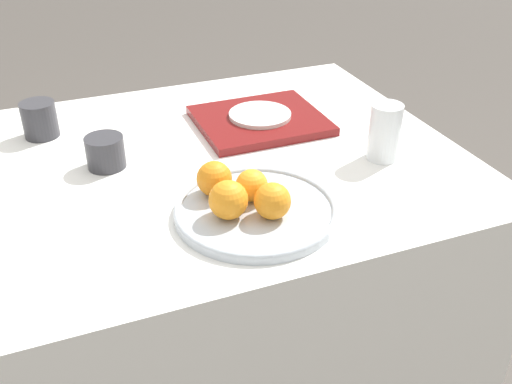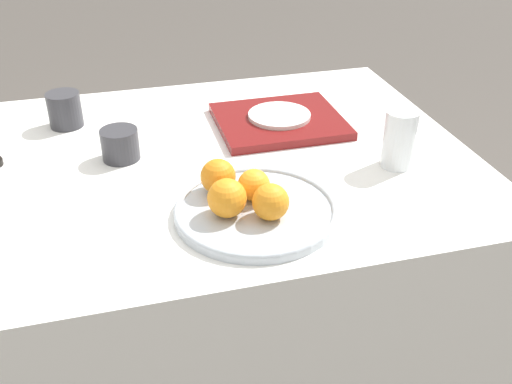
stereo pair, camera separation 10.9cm
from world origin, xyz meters
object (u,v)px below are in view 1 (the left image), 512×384
(orange_0, at_px, (252,185))
(orange_2, at_px, (214,179))
(orange_1, at_px, (272,201))
(orange_3, at_px, (228,200))
(cup_1, at_px, (105,152))
(water_glass, at_px, (385,132))
(serving_tray, at_px, (260,120))
(side_plate, at_px, (260,115))
(fruit_platter, at_px, (256,210))
(cup_0, at_px, (40,120))

(orange_0, bearing_deg, orange_2, 143.86)
(orange_1, relative_size, orange_3, 0.94)
(orange_1, bearing_deg, cup_1, 126.56)
(water_glass, xyz_separation_m, serving_tray, (-0.18, 0.26, -0.05))
(serving_tray, xyz_separation_m, side_plate, (0.00, 0.00, 0.02))
(side_plate, bearing_deg, orange_1, -109.04)
(serving_tray, bearing_deg, orange_0, -114.45)
(fruit_platter, bearing_deg, cup_0, 124.40)
(cup_0, bearing_deg, side_plate, -14.48)
(orange_0, xyz_separation_m, orange_3, (-0.06, -0.04, 0.01))
(water_glass, bearing_deg, orange_0, -167.39)
(fruit_platter, bearing_deg, orange_1, -63.91)
(side_plate, relative_size, cup_0, 1.80)
(water_glass, distance_m, cup_0, 0.78)
(fruit_platter, bearing_deg, orange_0, 81.76)
(orange_1, relative_size, side_plate, 0.45)
(fruit_platter, bearing_deg, side_plate, 66.92)
(orange_1, xyz_separation_m, cup_0, (-0.36, 0.53, -0.01))
(fruit_platter, height_order, orange_0, orange_0)
(water_glass, distance_m, side_plate, 0.32)
(serving_tray, bearing_deg, water_glass, -55.01)
(side_plate, bearing_deg, fruit_platter, -113.08)
(water_glass, height_order, side_plate, water_glass)
(serving_tray, height_order, side_plate, side_plate)
(side_plate, bearing_deg, cup_1, -168.63)
(orange_2, relative_size, cup_1, 0.84)
(side_plate, height_order, cup_1, cup_1)
(serving_tray, bearing_deg, fruit_platter, -113.08)
(water_glass, xyz_separation_m, cup_1, (-0.56, 0.18, -0.03))
(orange_0, xyz_separation_m, orange_1, (0.01, -0.07, 0.00))
(orange_1, xyz_separation_m, cup_1, (-0.24, 0.33, -0.01))
(orange_2, distance_m, orange_3, 0.08)
(water_glass, bearing_deg, serving_tray, 124.99)
(orange_2, relative_size, orange_3, 0.95)
(orange_1, bearing_deg, orange_2, 122.42)
(orange_1, height_order, side_plate, orange_1)
(serving_tray, height_order, cup_1, cup_1)
(cup_0, bearing_deg, water_glass, -29.75)
(side_plate, bearing_deg, cup_0, 165.52)
(cup_1, bearing_deg, orange_1, -53.44)
(water_glass, height_order, cup_0, water_glass)
(orange_1, bearing_deg, orange_0, 100.18)
(orange_2, xyz_separation_m, side_plate, (0.21, 0.29, -0.02))
(orange_3, distance_m, side_plate, 0.43)
(orange_1, relative_size, water_glass, 0.54)
(fruit_platter, height_order, orange_3, orange_3)
(orange_1, bearing_deg, serving_tray, 70.96)
(orange_0, height_order, cup_0, cup_0)
(orange_2, xyz_separation_m, water_glass, (0.39, 0.03, 0.01))
(orange_1, distance_m, side_plate, 0.43)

